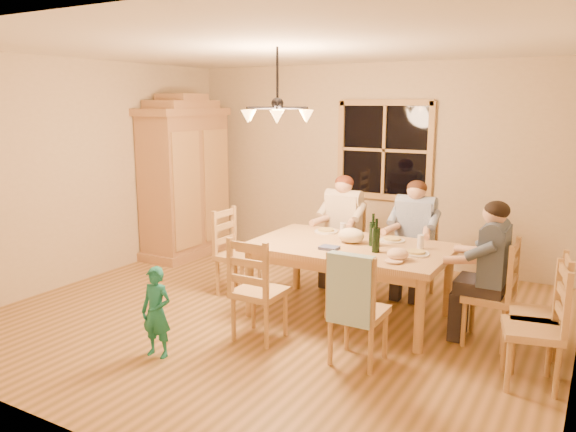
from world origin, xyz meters
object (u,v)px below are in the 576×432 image
Objects in this scene: chair_near_right at (358,328)px; adult_woman at (343,216)px; chair_far_left at (342,259)px; wine_bottle_a at (373,230)px; adult_plaid_man at (415,224)px; armoire at (185,182)px; wine_bottle_b at (376,236)px; chair_far_right at (413,270)px; chair_spare_front at (535,334)px; chair_near_left at (260,307)px; dining_table at (350,254)px; chair_end_right at (488,312)px; chair_end_left at (239,268)px; adult_slate_man at (492,255)px; chandelier at (277,113)px; child at (157,312)px; chair_spare_back at (530,348)px.

adult_woman is at bearing 117.90° from chair_near_right.
chair_far_left is 1.28m from wine_bottle_a.
adult_plaid_man is (-0.12, 1.88, 0.54)m from chair_near_right.
armoire is 3.61m from wine_bottle_b.
chair_far_right and chair_spare_front have the same top height.
chair_near_left is at bearing -135.93° from wine_bottle_b.
dining_table is 2.01× the size of chair_end_right.
adult_woman is 2.65× the size of wine_bottle_b.
chair_near_left is at bearing 43.26° from chair_end_left.
adult_slate_man is (1.87, 0.94, 0.54)m from chair_near_left.
chandelier is 0.88× the size of adult_woman.
adult_slate_man reaches higher than chair_end_right.
chair_far_right is at bearing 39.54° from chair_spare_front.
wine_bottle_a is at bearing 27.96° from chandelier.
chair_near_left is at bearing 116.57° from chair_end_right.
chair_far_right is 1.00× the size of chair_end_left.
adult_slate_man is at bearing 153.43° from adult_woman.
chandelier is 0.78× the size of chair_end_left.
child is (-1.56, -0.76, 0.10)m from chair_near_right.
chair_end_left is 1.23× the size of child.
chair_spare_front is (2.32, -1.25, -0.54)m from adult_woman.
wine_bottle_b is at bearing 97.65° from chair_end_right.
chair_near_right is 2.10m from chair_end_left.
dining_table is 0.45m from wine_bottle_b.
child is at bearing -125.60° from wine_bottle_a.
chair_near_left is 1.39m from wine_bottle_a.
chair_near_right is 1.95m from adult_plaid_man.
chair_near_left is 2.39m from chair_spare_front.
armoire reaches higher than chair_end_left.
wine_bottle_b is (-1.05, -0.14, 0.62)m from chair_end_right.
chair_far_left is at bearing -97.30° from adult_woman.
adult_slate_man reaches higher than chair_far_right.
chair_far_left is 2.17m from adult_slate_man.
chair_end_left is at bearing 94.49° from child.
chair_near_right is 1.13× the size of adult_slate_man.
adult_slate_man is 1.06m from wine_bottle_b.
chair_far_left is at bearing -0.00° from chair_far_right.
dining_table is at bearing 70.88° from chair_spare_front.
dining_table is 2.02m from child.
armoire is 3.35m from chair_near_left.
wine_bottle_b is at bearing 73.98° from chair_spare_front.
chair_near_left and chair_spare_front have the same top height.
adult_woman reaches higher than chair_near_right.
chair_far_right is 3.00× the size of wine_bottle_a.
chair_near_right is at bearing 117.90° from chair_far_left.
adult_slate_man is 2.65× the size of wine_bottle_b.
chair_end_left is (-0.89, 0.94, 0.00)m from chair_near_left.
wine_bottle_a is (1.59, 0.09, 0.62)m from chair_end_left.
chair_spare_back is (1.32, 0.30, 0.00)m from chair_near_right.
chair_end_left is at bearing 64.89° from chair_spare_back.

